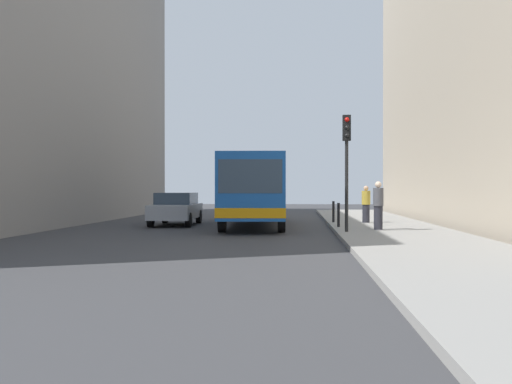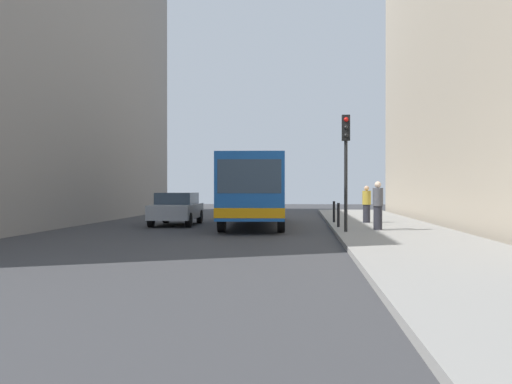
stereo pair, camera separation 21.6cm
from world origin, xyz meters
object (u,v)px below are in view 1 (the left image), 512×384
object	(u,v)px
traffic_light	(347,151)
pedestrian_mid_sidewalk	(366,204)
car_beside_bus	(176,208)
pedestrian_near_signal	(378,205)
bollard_near	(339,215)
bollard_mid	(333,212)
bus	(255,187)

from	to	relation	value
traffic_light	pedestrian_mid_sidewalk	xyz separation A→B (m)	(1.33, 5.50, -2.04)
car_beside_bus	pedestrian_near_signal	xyz separation A→B (m)	(8.50, -4.37, 0.26)
traffic_light	bollard_near	bearing A→B (deg)	92.28
traffic_light	pedestrian_mid_sidewalk	distance (m)	6.02
traffic_light	pedestrian_mid_sidewalk	bearing A→B (deg)	76.39
traffic_light	bollard_mid	distance (m)	6.18
bus	pedestrian_mid_sidewalk	world-z (taller)	bus
traffic_light	bollard_mid	size ratio (longest dim) A/B	4.32
bollard_mid	pedestrian_mid_sidewalk	world-z (taller)	pedestrian_mid_sidewalk
traffic_light	pedestrian_near_signal	size ratio (longest dim) A/B	2.30
bollard_near	bollard_mid	size ratio (longest dim) A/B	1.00
car_beside_bus	pedestrian_near_signal	size ratio (longest dim) A/B	2.49
car_beside_bus	pedestrian_mid_sidewalk	world-z (taller)	pedestrian_mid_sidewalk
bus	bollard_near	size ratio (longest dim) A/B	11.71
car_beside_bus	bus	bearing A→B (deg)	177.31
traffic_light	pedestrian_mid_sidewalk	world-z (taller)	traffic_light
bollard_mid	pedestrian_mid_sidewalk	xyz separation A→B (m)	(1.43, -0.20, 0.34)
bollard_near	pedestrian_mid_sidewalk	bearing A→B (deg)	64.40
bus	bollard_mid	xyz separation A→B (m)	(3.54, 0.32, -1.10)
car_beside_bus	pedestrian_near_signal	world-z (taller)	pedestrian_near_signal
traffic_light	pedestrian_near_signal	xyz separation A→B (m)	(1.25, 1.10, -1.96)
traffic_light	bollard_near	distance (m)	3.46
bollard_mid	pedestrian_mid_sidewalk	bearing A→B (deg)	-8.05
bollard_mid	bollard_near	bearing A→B (deg)	-90.00
bus	bollard_mid	size ratio (longest dim) A/B	11.71
car_beside_bus	bollard_mid	world-z (taller)	car_beside_bus
pedestrian_near_signal	bollard_mid	bearing A→B (deg)	-54.31
car_beside_bus	bollard_near	size ratio (longest dim) A/B	4.67
bollard_near	pedestrian_mid_sidewalk	size ratio (longest dim) A/B	0.58
bus	traffic_light	xyz separation A→B (m)	(3.64, -5.38, 1.28)
bollard_mid	traffic_light	bearing A→B (deg)	-89.00
bollard_near	bollard_mid	distance (m)	3.19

